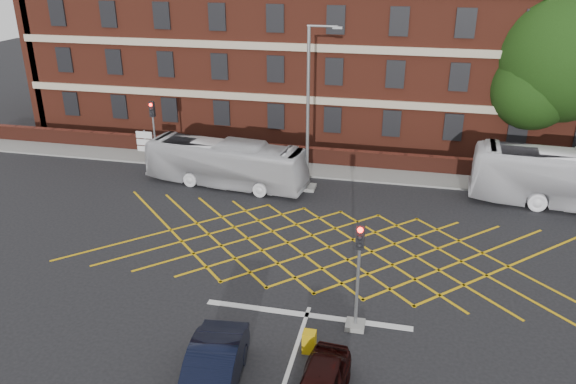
% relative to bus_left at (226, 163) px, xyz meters
% --- Properties ---
extents(ground, '(120.00, 120.00, 0.00)m').
position_rel_bus_left_xyz_m(ground, '(7.17, -8.30, -1.36)').
color(ground, black).
rests_on(ground, ground).
extents(victorian_building, '(51.00, 12.17, 20.40)m').
position_rel_bus_left_xyz_m(victorian_building, '(7.41, 13.69, 6.48)').
color(victorian_building, '#5F2518').
rests_on(victorian_building, ground).
extents(boundary_wall, '(56.00, 0.50, 1.10)m').
position_rel_bus_left_xyz_m(boundary_wall, '(7.17, 4.70, -0.81)').
color(boundary_wall, '#4B1D14').
rests_on(boundary_wall, ground).
extents(far_pavement, '(60.00, 3.00, 0.12)m').
position_rel_bus_left_xyz_m(far_pavement, '(7.17, 3.70, -1.30)').
color(far_pavement, slate).
rests_on(far_pavement, ground).
extents(box_junction_hatching, '(8.22, 8.22, 0.02)m').
position_rel_bus_left_xyz_m(box_junction_hatching, '(7.17, -6.30, -1.35)').
color(box_junction_hatching, '#CC990C').
rests_on(box_junction_hatching, ground).
extents(stop_line, '(8.00, 0.30, 0.02)m').
position_rel_bus_left_xyz_m(stop_line, '(7.17, -11.80, -1.35)').
color(stop_line, silver).
rests_on(stop_line, ground).
extents(bus_left, '(9.95, 3.50, 2.71)m').
position_rel_bus_left_xyz_m(bus_left, '(0.00, 0.00, 0.00)').
color(bus_left, '#B9B9BD').
rests_on(bus_left, ground).
extents(car_navy, '(2.09, 4.71, 1.50)m').
position_rel_bus_left_xyz_m(car_navy, '(5.04, -16.42, -0.60)').
color(car_navy, black).
rests_on(car_navy, ground).
extents(deciduous_tree, '(8.35, 8.31, 10.93)m').
position_rel_bus_left_xyz_m(deciduous_tree, '(19.19, 9.09, 4.85)').
color(deciduous_tree, black).
rests_on(deciduous_tree, ground).
extents(traffic_light_near, '(0.70, 0.70, 4.27)m').
position_rel_bus_left_xyz_m(traffic_light_near, '(9.06, -12.16, 0.41)').
color(traffic_light_near, slate).
rests_on(traffic_light_near, ground).
extents(traffic_light_far, '(0.70, 0.70, 4.27)m').
position_rel_bus_left_xyz_m(traffic_light_far, '(-5.35, 1.94, 0.41)').
color(traffic_light_far, slate).
rests_on(traffic_light_far, ground).
extents(street_lamp, '(2.25, 1.00, 9.31)m').
position_rel_bus_left_xyz_m(street_lamp, '(4.86, 0.41, 1.88)').
color(street_lamp, slate).
rests_on(street_lamp, ground).
extents(direction_signs, '(1.10, 0.16, 2.20)m').
position_rel_bus_left_xyz_m(direction_signs, '(-6.37, 2.50, 0.02)').
color(direction_signs, gray).
rests_on(direction_signs, ground).
extents(utility_cabinet, '(0.45, 0.42, 0.81)m').
position_rel_bus_left_xyz_m(utility_cabinet, '(7.64, -13.87, -0.95)').
color(utility_cabinet, '#C69A0B').
rests_on(utility_cabinet, ground).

